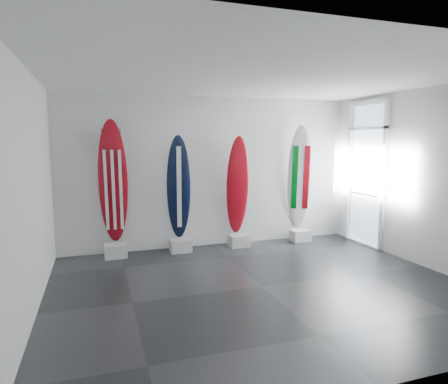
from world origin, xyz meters
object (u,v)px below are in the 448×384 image
object	(u,v)px
surfboard_italy	(299,178)
surfboard_swiss	(237,186)
surfboard_navy	(179,187)
surfboard_usa	(113,183)

from	to	relation	value
surfboard_italy	surfboard_swiss	bearing A→B (deg)	-158.84
surfboard_swiss	surfboard_navy	bearing A→B (deg)	-174.08
surfboard_swiss	surfboard_italy	size ratio (longest dim) A/B	0.89
surfboard_usa	surfboard_navy	size ratio (longest dim) A/B	1.14
surfboard_swiss	surfboard_italy	xyz separation A→B (m)	(1.40, 0.00, 0.11)
surfboard_navy	surfboard_swiss	distance (m)	1.20
surfboard_italy	surfboard_navy	bearing A→B (deg)	-158.84
surfboard_usa	surfboard_navy	world-z (taller)	surfboard_usa
surfboard_usa	surfboard_navy	bearing A→B (deg)	6.29
surfboard_italy	surfboard_usa	bearing A→B (deg)	-158.84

